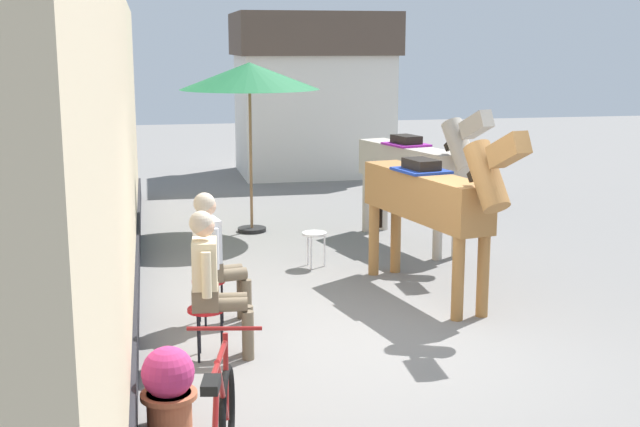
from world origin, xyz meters
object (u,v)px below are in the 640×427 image
saddled_horse_near (431,198)px  flower_planter_near (168,386)px  spare_stool_white (314,237)px  saddled_horse_far (414,166)px  seated_visitor_near (212,277)px  seated_visitor_far (214,251)px  cafe_parasol (249,77)px

saddled_horse_near → flower_planter_near: bearing=-136.9°
saddled_horse_near → spare_stool_white: saddled_horse_near is taller
saddled_horse_far → spare_stool_white: (-1.63, -0.90, -0.76)m
saddled_horse_near → spare_stool_white: bearing=123.7°
seated_visitor_near → flower_planter_near: (-0.45, -1.39, -0.44)m
seated_visitor_far → cafe_parasol: size_ratio=0.54×
seated_visitor_near → saddled_horse_far: saddled_horse_far is taller
seated_visitor_near → saddled_horse_near: size_ratio=0.47×
seated_visitor_far → cafe_parasol: (0.91, 4.28, 1.59)m
flower_planter_near → cafe_parasol: (1.45, 6.63, 2.03)m
seated_visitor_near → spare_stool_white: (1.54, 2.98, -0.38)m
cafe_parasol → spare_stool_white: (0.54, -2.26, -1.96)m
spare_stool_white → cafe_parasol: bearing=103.4°
cafe_parasol → spare_stool_white: size_ratio=5.61×
saddled_horse_far → flower_planter_near: saddled_horse_far is taller
seated_visitor_near → saddled_horse_far: bearing=50.8°
saddled_horse_near → seated_visitor_near: bearing=-150.9°
cafe_parasol → saddled_horse_near: bearing=-67.6°
saddled_horse_far → spare_stool_white: saddled_horse_far is taller
seated_visitor_near → spare_stool_white: seated_visitor_near is taller
flower_planter_near → seated_visitor_near: bearing=72.2°
saddled_horse_near → saddled_horse_far: size_ratio=1.01×
cafe_parasol → spare_stool_white: bearing=-76.6°
seated_visitor_far → cafe_parasol: 4.65m
saddled_horse_far → flower_planter_near: 6.44m
cafe_parasol → spare_stool_white: 3.04m
seated_visitor_near → flower_planter_near: bearing=-107.8°
flower_planter_near → spare_stool_white: flower_planter_near is taller
seated_visitor_near → saddled_horse_near: bearing=29.1°
seated_visitor_near → seated_visitor_far: same height
cafe_parasol → spare_stool_white: cafe_parasol is taller
seated_visitor_near → flower_planter_near: size_ratio=2.17×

